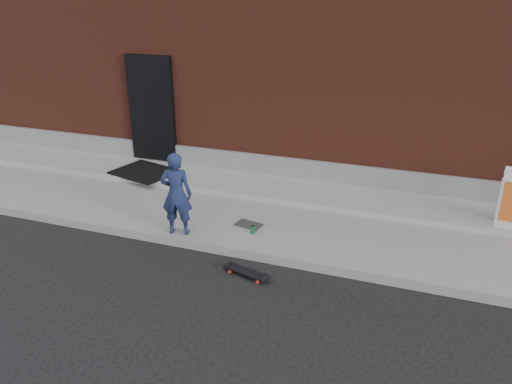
% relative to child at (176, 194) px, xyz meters
% --- Properties ---
extents(ground, '(80.00, 80.00, 0.00)m').
position_rel_child_xyz_m(ground, '(0.59, -0.20, -0.83)').
color(ground, black).
rests_on(ground, ground).
extents(sidewalk, '(20.00, 3.00, 0.15)m').
position_rel_child_xyz_m(sidewalk, '(0.59, 1.30, -0.75)').
color(sidewalk, gray).
rests_on(sidewalk, ground).
extents(apron, '(20.00, 1.20, 0.10)m').
position_rel_child_xyz_m(apron, '(0.59, 2.20, -0.63)').
color(apron, gray).
rests_on(apron, sidewalk).
extents(building, '(20.00, 8.10, 5.00)m').
position_rel_child_xyz_m(building, '(0.59, 6.79, 1.67)').
color(building, '#5C2519').
rests_on(building, ground).
extents(child, '(0.56, 0.44, 1.36)m').
position_rel_child_xyz_m(child, '(0.00, 0.00, 0.00)').
color(child, '#192448').
rests_on(child, sidewalk).
extents(skateboard, '(0.72, 0.34, 0.08)m').
position_rel_child_xyz_m(skateboard, '(1.40, -0.62, -0.77)').
color(skateboard, red).
rests_on(skateboard, ground).
extents(soda_can, '(0.10, 0.10, 0.14)m').
position_rel_child_xyz_m(soda_can, '(1.14, 0.37, -0.61)').
color(soda_can, '#1B8949').
rests_on(soda_can, sidewalk).
extents(doormat, '(1.39, 1.23, 0.03)m').
position_rel_child_xyz_m(doormat, '(-1.83, 1.99, -0.56)').
color(doormat, black).
rests_on(doormat, apron).
extents(utility_plate, '(0.49, 0.36, 0.01)m').
position_rel_child_xyz_m(utility_plate, '(0.98, 0.63, -0.67)').
color(utility_plate, '#55565A').
rests_on(utility_plate, sidewalk).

